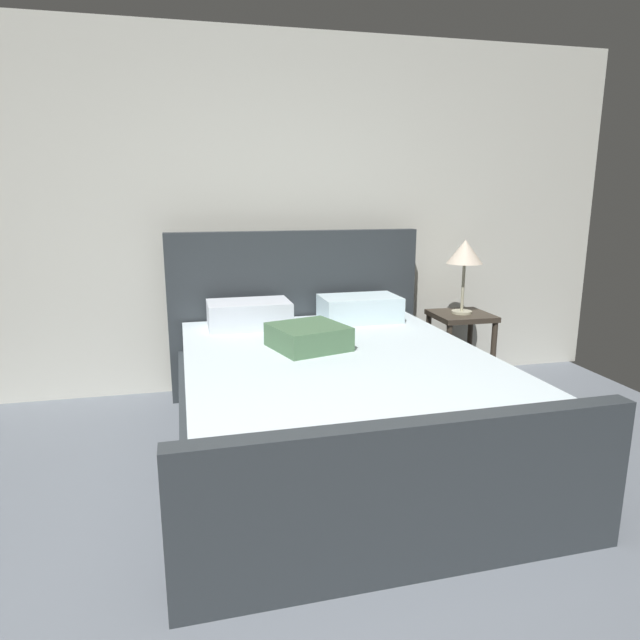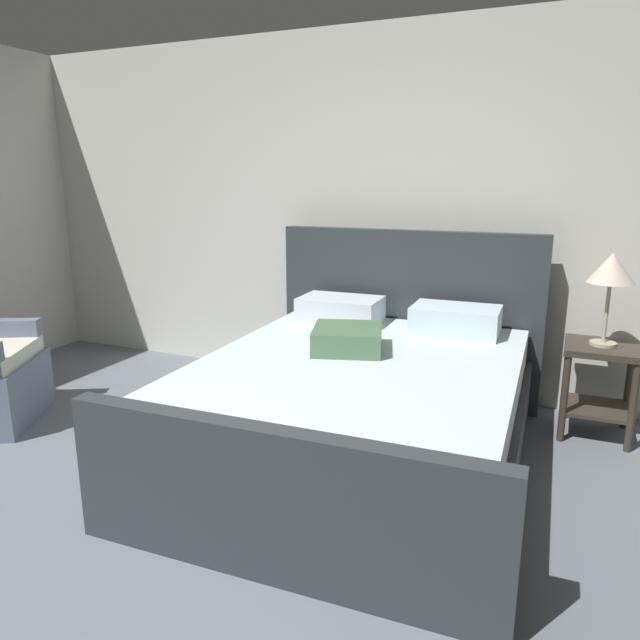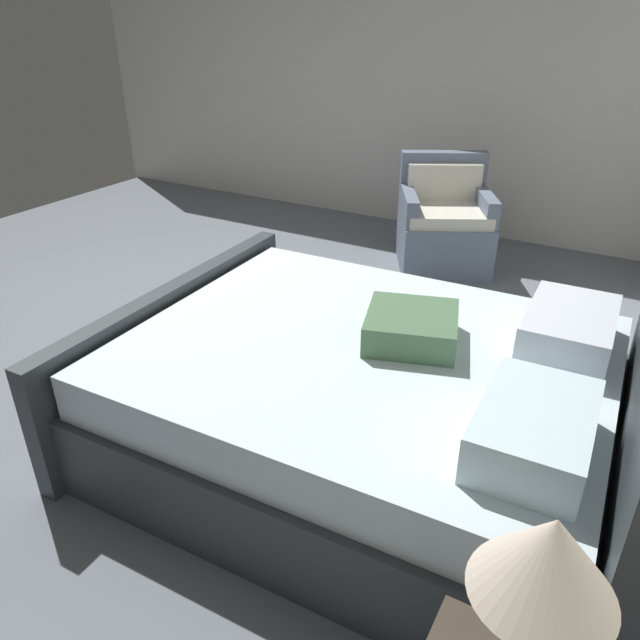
# 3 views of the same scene
# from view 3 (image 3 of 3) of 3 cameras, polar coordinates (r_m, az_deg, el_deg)

# --- Properties ---
(ground_plane) EXTENTS (6.09, 6.28, 0.02)m
(ground_plane) POSITION_cam_3_polar(r_m,az_deg,el_deg) (4.29, -15.55, -0.99)
(ground_plane) COLOR slate
(wall_side_left) EXTENTS (0.12, 6.40, 2.70)m
(wall_side_left) POSITION_cam_3_polar(r_m,az_deg,el_deg) (6.37, 3.71, 21.92)
(wall_side_left) COLOR silver
(wall_side_left) RESTS_ON ground
(bed) EXTENTS (1.97, 2.40, 1.26)m
(bed) POSITION_cam_3_polar(r_m,az_deg,el_deg) (2.83, 5.50, -7.46)
(bed) COLOR #2F3539
(bed) RESTS_ON ground
(table_lamp_right) EXTENTS (0.28, 0.28, 0.58)m
(table_lamp_right) POSITION_cam_3_polar(r_m,az_deg,el_deg) (1.25, 20.78, -20.94)
(table_lamp_right) COLOR #B7B293
(table_lamp_right) RESTS_ON nightstand_right
(armchair) EXTENTS (0.98, 0.98, 0.90)m
(armchair) POSITION_cam_3_polar(r_m,az_deg,el_deg) (5.21, 11.67, 8.86)
(armchair) COLOR slate
(armchair) RESTS_ON ground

